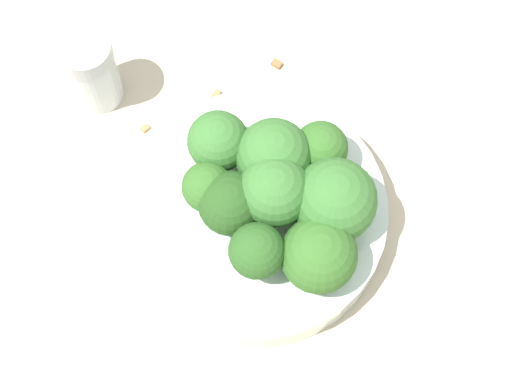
# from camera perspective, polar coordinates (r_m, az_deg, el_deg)

# --- Properties ---
(ground_plane) EXTENTS (3.00, 3.00, 0.00)m
(ground_plane) POSITION_cam_1_polar(r_m,az_deg,el_deg) (0.65, 0.00, -2.04)
(ground_plane) COLOR beige
(bowl) EXTENTS (0.19, 0.19, 0.03)m
(bowl) POSITION_cam_1_polar(r_m,az_deg,el_deg) (0.63, 0.00, -1.56)
(bowl) COLOR silver
(bowl) RESTS_ON ground_plane
(broccoli_floret_0) EXTENTS (0.04, 0.04, 0.05)m
(broccoli_floret_0) POSITION_cam_1_polar(r_m,az_deg,el_deg) (0.60, -2.54, 3.36)
(broccoli_floret_0) COLOR #84AD66
(broccoli_floret_0) RESTS_ON bowl
(broccoli_floret_1) EXTENTS (0.05, 0.05, 0.05)m
(broccoli_floret_1) POSITION_cam_1_polar(r_m,az_deg,el_deg) (0.59, -1.72, -0.78)
(broccoli_floret_1) COLOR #7A9E5B
(broccoli_floret_1) RESTS_ON bowl
(broccoli_floret_2) EXTENTS (0.04, 0.04, 0.05)m
(broccoli_floret_2) POSITION_cam_1_polar(r_m,az_deg,el_deg) (0.61, 4.31, 2.87)
(broccoli_floret_2) COLOR #8EB770
(broccoli_floret_2) RESTS_ON bowl
(broccoli_floret_3) EXTENTS (0.05, 0.05, 0.06)m
(broccoli_floret_3) POSITION_cam_1_polar(r_m,az_deg,el_deg) (0.60, 1.19, 2.36)
(broccoli_floret_3) COLOR #8EB770
(broccoli_floret_3) RESTS_ON bowl
(broccoli_floret_4) EXTENTS (0.06, 0.06, 0.06)m
(broccoli_floret_4) POSITION_cam_1_polar(r_m,az_deg,el_deg) (0.59, 5.27, -0.20)
(broccoli_floret_4) COLOR #7A9E5B
(broccoli_floret_4) RESTS_ON bowl
(broccoli_floret_5) EXTENTS (0.05, 0.05, 0.06)m
(broccoli_floret_5) POSITION_cam_1_polar(r_m,az_deg,el_deg) (0.58, 1.22, -0.12)
(broccoli_floret_5) COLOR #8EB770
(broccoli_floret_5) RESTS_ON bowl
(broccoli_floret_6) EXTENTS (0.04, 0.04, 0.05)m
(broccoli_floret_6) POSITION_cam_1_polar(r_m,az_deg,el_deg) (0.60, -3.18, 0.68)
(broccoli_floret_6) COLOR #8EB770
(broccoli_floret_6) RESTS_ON bowl
(broccoli_floret_7) EXTENTS (0.05, 0.05, 0.05)m
(broccoli_floret_7) POSITION_cam_1_polar(r_m,az_deg,el_deg) (0.58, 4.20, -4.22)
(broccoli_floret_7) COLOR #7A9E5B
(broccoli_floret_7) RESTS_ON bowl
(broccoli_floret_8) EXTENTS (0.04, 0.04, 0.05)m
(broccoli_floret_8) POSITION_cam_1_polar(r_m,az_deg,el_deg) (0.57, 0.06, -3.98)
(broccoli_floret_8) COLOR #7A9E5B
(broccoli_floret_8) RESTS_ON bowl
(pepper_shaker) EXTENTS (0.04, 0.04, 0.07)m
(pepper_shaker) POSITION_cam_1_polar(r_m,az_deg,el_deg) (0.67, -10.90, 7.97)
(pepper_shaker) COLOR silver
(pepper_shaker) RESTS_ON ground_plane
(almond_crumb_1) EXTENTS (0.01, 0.01, 0.01)m
(almond_crumb_1) POSITION_cam_1_polar(r_m,az_deg,el_deg) (0.69, -2.66, 6.57)
(almond_crumb_1) COLOR #AD7F4C
(almond_crumb_1) RESTS_ON ground_plane
(almond_crumb_2) EXTENTS (0.01, 0.01, 0.01)m
(almond_crumb_2) POSITION_cam_1_polar(r_m,az_deg,el_deg) (0.70, 1.43, 8.62)
(almond_crumb_2) COLOR olive
(almond_crumb_2) RESTS_ON ground_plane
(almond_crumb_3) EXTENTS (0.01, 0.01, 0.01)m
(almond_crumb_3) POSITION_cam_1_polar(r_m,az_deg,el_deg) (0.68, -7.41, 4.27)
(almond_crumb_3) COLOR #AD7F4C
(almond_crumb_3) RESTS_ON ground_plane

